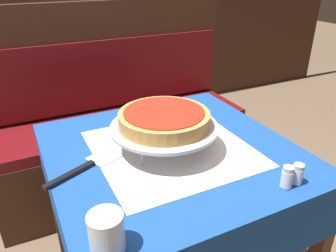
{
  "coord_description": "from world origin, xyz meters",
  "views": [
    {
      "loc": [
        -0.46,
        -0.9,
        1.33
      ],
      "look_at": [
        -0.03,
        -0.02,
        0.84
      ],
      "focal_mm": 35.0,
      "sensor_mm": 36.0,
      "label": 1
    }
  ],
  "objects_px": {
    "deep_dish_pizza": "(164,118)",
    "water_glass_near": "(106,232)",
    "salt_shaker": "(287,177)",
    "dining_table_front": "(171,176)",
    "booth_bench": "(122,138)",
    "pepper_shaker": "(297,174)",
    "condiment_caddy": "(93,44)",
    "dining_table_rear": "(91,63)",
    "pizza_pan_stand": "(164,128)",
    "pizza_server": "(87,166)"
  },
  "relations": [
    {
      "from": "dining_table_rear",
      "to": "dining_table_front",
      "type": "bearing_deg",
      "value": -94.08
    },
    {
      "from": "pepper_shaker",
      "to": "booth_bench",
      "type": "bearing_deg",
      "value": 97.13
    },
    {
      "from": "deep_dish_pizza",
      "to": "water_glass_near",
      "type": "xyz_separation_m",
      "value": [
        -0.31,
        -0.35,
        -0.07
      ]
    },
    {
      "from": "booth_bench",
      "to": "pizza_server",
      "type": "xyz_separation_m",
      "value": [
        -0.39,
        -0.85,
        0.4
      ]
    },
    {
      "from": "dining_table_front",
      "to": "water_glass_near",
      "type": "relative_size",
      "value": 8.77
    },
    {
      "from": "deep_dish_pizza",
      "to": "water_glass_near",
      "type": "relative_size",
      "value": 3.23
    },
    {
      "from": "pizza_server",
      "to": "pepper_shaker",
      "type": "height_order",
      "value": "pepper_shaker"
    },
    {
      "from": "dining_table_rear",
      "to": "pepper_shaker",
      "type": "xyz_separation_m",
      "value": [
        0.12,
        -1.98,
        0.14
      ]
    },
    {
      "from": "booth_bench",
      "to": "water_glass_near",
      "type": "relative_size",
      "value": 15.76
    },
    {
      "from": "dining_table_front",
      "to": "condiment_caddy",
      "type": "bearing_deg",
      "value": 85.24
    },
    {
      "from": "dining_table_rear",
      "to": "water_glass_near",
      "type": "distance_m",
      "value": 2.04
    },
    {
      "from": "pepper_shaker",
      "to": "dining_table_rear",
      "type": "bearing_deg",
      "value": 93.57
    },
    {
      "from": "dining_table_front",
      "to": "pizza_pan_stand",
      "type": "distance_m",
      "value": 0.2
    },
    {
      "from": "deep_dish_pizza",
      "to": "condiment_caddy",
      "type": "relative_size",
      "value": 1.95
    },
    {
      "from": "deep_dish_pizza",
      "to": "pizza_pan_stand",
      "type": "bearing_deg",
      "value": 0.0
    },
    {
      "from": "condiment_caddy",
      "to": "pepper_shaker",
      "type": "bearing_deg",
      "value": -86.68
    },
    {
      "from": "pizza_pan_stand",
      "to": "water_glass_near",
      "type": "height_order",
      "value": "water_glass_near"
    },
    {
      "from": "dining_table_rear",
      "to": "condiment_caddy",
      "type": "xyz_separation_m",
      "value": [
        0.01,
        -0.08,
        0.16
      ]
    },
    {
      "from": "water_glass_near",
      "to": "deep_dish_pizza",
      "type": "bearing_deg",
      "value": 48.26
    },
    {
      "from": "dining_table_rear",
      "to": "water_glass_near",
      "type": "xyz_separation_m",
      "value": [
        -0.45,
        -1.98,
        0.16
      ]
    },
    {
      "from": "salt_shaker",
      "to": "deep_dish_pizza",
      "type": "bearing_deg",
      "value": 122.35
    },
    {
      "from": "dining_table_rear",
      "to": "pizza_pan_stand",
      "type": "xyz_separation_m",
      "value": [
        -0.14,
        -1.63,
        0.2
      ]
    },
    {
      "from": "dining_table_rear",
      "to": "pepper_shaker",
      "type": "height_order",
      "value": "pepper_shaker"
    },
    {
      "from": "dining_table_front",
      "to": "dining_table_rear",
      "type": "relative_size",
      "value": 1.13
    },
    {
      "from": "booth_bench",
      "to": "deep_dish_pizza",
      "type": "relative_size",
      "value": 4.88
    },
    {
      "from": "pepper_shaker",
      "to": "condiment_caddy",
      "type": "distance_m",
      "value": 1.91
    },
    {
      "from": "dining_table_front",
      "to": "booth_bench",
      "type": "height_order",
      "value": "booth_bench"
    },
    {
      "from": "pizza_pan_stand",
      "to": "pepper_shaker",
      "type": "bearing_deg",
      "value": -53.17
    },
    {
      "from": "deep_dish_pizza",
      "to": "salt_shaker",
      "type": "distance_m",
      "value": 0.43
    },
    {
      "from": "booth_bench",
      "to": "salt_shaker",
      "type": "distance_m",
      "value": 1.29
    },
    {
      "from": "pepper_shaker",
      "to": "deep_dish_pizza",
      "type": "bearing_deg",
      "value": 126.83
    },
    {
      "from": "pepper_shaker",
      "to": "condiment_caddy",
      "type": "xyz_separation_m",
      "value": [
        -0.11,
        1.91,
        0.02
      ]
    },
    {
      "from": "dining_table_front",
      "to": "deep_dish_pizza",
      "type": "bearing_deg",
      "value": 167.57
    },
    {
      "from": "pizza_pan_stand",
      "to": "salt_shaker",
      "type": "xyz_separation_m",
      "value": [
        0.22,
        -0.35,
        -0.05
      ]
    },
    {
      "from": "pizza_server",
      "to": "pepper_shaker",
      "type": "distance_m",
      "value": 0.65
    },
    {
      "from": "salt_shaker",
      "to": "pizza_pan_stand",
      "type": "bearing_deg",
      "value": 122.35
    },
    {
      "from": "deep_dish_pizza",
      "to": "water_glass_near",
      "type": "height_order",
      "value": "deep_dish_pizza"
    },
    {
      "from": "deep_dish_pizza",
      "to": "pepper_shaker",
      "type": "relative_size",
      "value": 4.83
    },
    {
      "from": "dining_table_rear",
      "to": "pepper_shaker",
      "type": "bearing_deg",
      "value": -86.43
    },
    {
      "from": "water_glass_near",
      "to": "condiment_caddy",
      "type": "xyz_separation_m",
      "value": [
        0.47,
        1.9,
        0.0
      ]
    },
    {
      "from": "water_glass_near",
      "to": "pepper_shaker",
      "type": "bearing_deg",
      "value": -0.52
    },
    {
      "from": "booth_bench",
      "to": "water_glass_near",
      "type": "xyz_separation_m",
      "value": [
        -0.43,
        -1.2,
        0.45
      ]
    },
    {
      "from": "dining_table_front",
      "to": "salt_shaker",
      "type": "relative_size",
      "value": 12.39
    },
    {
      "from": "salt_shaker",
      "to": "dining_table_rear",
      "type": "bearing_deg",
      "value": 92.39
    },
    {
      "from": "deep_dish_pizza",
      "to": "salt_shaker",
      "type": "bearing_deg",
      "value": -57.65
    },
    {
      "from": "dining_table_front",
      "to": "booth_bench",
      "type": "bearing_deg",
      "value": 84.12
    },
    {
      "from": "dining_table_rear",
      "to": "deep_dish_pizza",
      "type": "xyz_separation_m",
      "value": [
        -0.14,
        -1.63,
        0.23
      ]
    },
    {
      "from": "dining_table_front",
      "to": "salt_shaker",
      "type": "xyz_separation_m",
      "value": [
        0.2,
        -0.35,
        0.15
      ]
    },
    {
      "from": "deep_dish_pizza",
      "to": "water_glass_near",
      "type": "bearing_deg",
      "value": -131.74
    },
    {
      "from": "booth_bench",
      "to": "pizza_pan_stand",
      "type": "xyz_separation_m",
      "value": [
        -0.11,
        -0.86,
        0.48
      ]
    }
  ]
}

